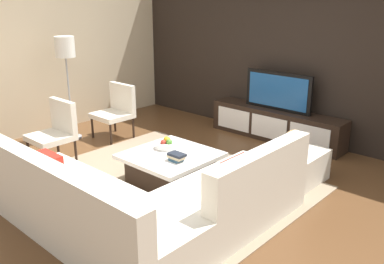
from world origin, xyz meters
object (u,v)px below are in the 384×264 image
decorative_ball (295,140)px  book_stack (176,157)px  media_console (276,125)px  television (278,91)px  accent_chair_near (56,128)px  sectional_couch (146,204)px  coffee_table (171,167)px  ottoman (293,165)px  floor_lamp (65,54)px  fruit_bowl (166,144)px  accent_chair_far (117,108)px

decorative_ball → book_stack: 1.50m
media_console → television: bearing=90.0°
book_stack → television: bearing=92.8°
accent_chair_near → decorative_ball: bearing=30.5°
sectional_couch → book_stack: sectional_couch is taller
coffee_table → ottoman: ottoman is taller
television → decorative_ball: television is taller
floor_lamp → fruit_bowl: bearing=-0.3°
coffee_table → floor_lamp: size_ratio=0.62×
accent_chair_near → floor_lamp: size_ratio=0.53×
coffee_table → sectional_couch: bearing=-56.9°
sectional_couch → floor_lamp: (-3.04, 1.08, 1.08)m
television → fruit_bowl: size_ratio=4.12×
accent_chair_near → book_stack: accent_chair_near is taller
sectional_couch → media_console: bearing=99.2°
sectional_couch → accent_chair_near: 2.32m
sectional_couch → book_stack: (-0.41, 0.85, 0.14)m
accent_chair_near → fruit_bowl: (1.48, 0.69, -0.06)m
television → sectional_couch: 3.34m
accent_chair_far → television: bearing=46.7°
fruit_bowl → accent_chair_near: bearing=-155.1°
accent_chair_far → book_stack: (2.14, -0.79, -0.06)m
floor_lamp → ottoman: floor_lamp is taller
sectional_couch → floor_lamp: size_ratio=1.50×
ottoman → accent_chair_far: 3.05m
television → fruit_bowl: (-0.28, -2.19, -0.37)m
accent_chair_near → floor_lamp: floor_lamp is taller
coffee_table → ottoman: size_ratio=1.46×
television → accent_chair_far: 2.61m
accent_chair_far → floor_lamp: bearing=-123.6°
floor_lamp → ottoman: (3.49, 0.98, -1.17)m
ottoman → accent_chair_far: accent_chair_far is taller
television → accent_chair_near: (-1.76, -2.88, -0.31)m
accent_chair_near → decorative_ball: 3.21m
media_console → accent_chair_far: accent_chair_far is taller
media_console → fruit_bowl: size_ratio=8.10×
media_console → decorative_ball: decorative_ball is taller
floor_lamp → fruit_bowl: (2.23, -0.01, -0.94)m
fruit_bowl → book_stack: (0.40, -0.22, 0.00)m
fruit_bowl → decorative_ball: decorative_ball is taller
accent_chair_near → ottoman: bearing=30.5°
ottoman → decorative_ball: size_ratio=2.67×
ottoman → accent_chair_far: bearing=-171.9°
accent_chair_near → decorative_ball: accent_chair_near is taller
sectional_couch → book_stack: size_ratio=11.38×
book_stack → floor_lamp: bearing=174.9°
television → floor_lamp: bearing=-139.0°
television → accent_chair_near: television is taller
television → ottoman: bearing=-50.7°
floor_lamp → accent_chair_near: bearing=-42.9°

